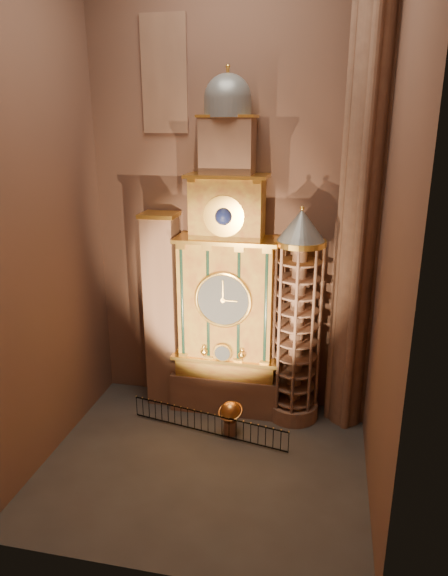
% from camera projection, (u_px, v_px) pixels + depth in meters
% --- Properties ---
extents(floor, '(14.00, 14.00, 0.00)m').
position_uv_depth(floor, '(205.00, 463.00, 22.73)').
color(floor, '#383330').
rests_on(floor, ground).
extents(wall_back, '(22.00, 0.00, 22.00)m').
position_uv_depth(wall_back, '(232.00, 196.00, 24.93)').
color(wall_back, brown).
rests_on(wall_back, floor).
extents(wall_left, '(0.00, 22.00, 22.00)m').
position_uv_depth(wall_left, '(33.00, 210.00, 20.72)').
color(wall_left, brown).
rests_on(wall_left, floor).
extents(wall_right, '(0.00, 22.00, 22.00)m').
position_uv_depth(wall_right, '(395.00, 224.00, 17.97)').
color(wall_right, brown).
rests_on(wall_right, floor).
extents(astronomical_clock, '(5.60, 2.41, 16.70)m').
position_uv_depth(astronomical_clock, '(227.00, 286.00, 25.29)').
color(astronomical_clock, '#8C634C').
rests_on(astronomical_clock, floor).
extents(portrait_tower, '(1.80, 1.60, 10.20)m').
position_uv_depth(portrait_tower, '(163.00, 310.00, 26.45)').
color(portrait_tower, '#8C634C').
rests_on(portrait_tower, floor).
extents(stair_turret, '(2.50, 2.50, 10.80)m').
position_uv_depth(stair_turret, '(297.00, 320.00, 24.80)').
color(stair_turret, '#8C634C').
rests_on(stair_turret, floor).
extents(gothic_pier, '(2.04, 2.04, 22.00)m').
position_uv_depth(gothic_pier, '(362.00, 202.00, 22.80)').
color(gothic_pier, '#8C634C').
rests_on(gothic_pier, floor).
extents(stained_glass_window, '(2.20, 0.14, 5.20)m').
position_uv_depth(stained_glass_window, '(164.00, 75.00, 23.79)').
color(stained_glass_window, navy).
rests_on(stained_glass_window, wall_back).
extents(celestial_globe, '(1.48, 1.44, 1.71)m').
position_uv_depth(celestial_globe, '(230.00, 415.00, 24.57)').
color(celestial_globe, '#8C634C').
rests_on(celestial_globe, floor).
extents(iron_railing, '(7.88, 1.61, 1.07)m').
position_uv_depth(iron_railing, '(208.00, 423.00, 24.68)').
color(iron_railing, black).
rests_on(iron_railing, floor).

